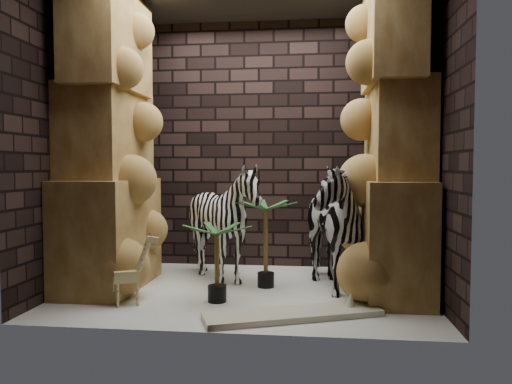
# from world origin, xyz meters

# --- Properties ---
(floor) EXTENTS (3.50, 3.50, 0.00)m
(floor) POSITION_xyz_m (0.00, 0.00, 0.00)
(floor) COLOR silver
(floor) RESTS_ON ground
(wall_back) EXTENTS (3.50, 0.00, 3.50)m
(wall_back) POSITION_xyz_m (0.00, 1.25, 1.50)
(wall_back) COLOR black
(wall_back) RESTS_ON ground
(wall_front) EXTENTS (3.50, 0.00, 3.50)m
(wall_front) POSITION_xyz_m (0.00, -1.25, 1.50)
(wall_front) COLOR black
(wall_front) RESTS_ON ground
(wall_left) EXTENTS (0.00, 3.00, 3.00)m
(wall_left) POSITION_xyz_m (-1.75, 0.00, 1.50)
(wall_left) COLOR black
(wall_left) RESTS_ON ground
(wall_right) EXTENTS (0.00, 3.00, 3.00)m
(wall_right) POSITION_xyz_m (1.75, 0.00, 1.50)
(wall_right) COLOR black
(wall_right) RESTS_ON ground
(rock_pillar_left) EXTENTS (0.68, 1.30, 3.00)m
(rock_pillar_left) POSITION_xyz_m (-1.40, 0.00, 1.50)
(rock_pillar_left) COLOR tan
(rock_pillar_left) RESTS_ON floor
(rock_pillar_right) EXTENTS (0.58, 1.25, 3.00)m
(rock_pillar_right) POSITION_xyz_m (1.42, 0.00, 1.50)
(rock_pillar_right) COLOR tan
(rock_pillar_right) RESTS_ON floor
(zebra_right) EXTENTS (1.04, 1.40, 1.48)m
(zebra_right) POSITION_xyz_m (0.76, 0.16, 0.74)
(zebra_right) COLOR white
(zebra_right) RESTS_ON floor
(zebra_left) EXTENTS (1.09, 1.32, 1.14)m
(zebra_left) POSITION_xyz_m (-0.28, 0.35, 0.57)
(zebra_left) COLOR white
(zebra_left) RESTS_ON floor
(giraffe_toy) EXTENTS (0.36, 0.24, 0.66)m
(giraffe_toy) POSITION_xyz_m (-0.97, -0.63, 0.33)
(giraffe_toy) COLOR beige
(giraffe_toy) RESTS_ON floor
(palm_front) EXTENTS (0.36, 0.36, 0.90)m
(palm_front) POSITION_xyz_m (0.19, 0.17, 0.45)
(palm_front) COLOR #184021
(palm_front) RESTS_ON floor
(palm_back) EXTENTS (0.36, 0.36, 0.72)m
(palm_back) POSITION_xyz_m (-0.20, -0.42, 0.36)
(palm_back) COLOR #184021
(palm_back) RESTS_ON floor
(surfboard) EXTENTS (1.50, 0.87, 0.05)m
(surfboard) POSITION_xyz_m (0.50, -0.80, 0.03)
(surfboard) COLOR beige
(surfboard) RESTS_ON floor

